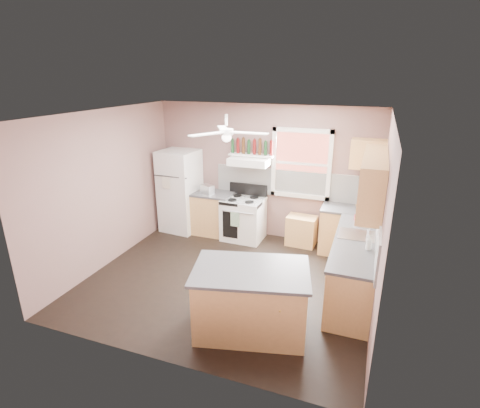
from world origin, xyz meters
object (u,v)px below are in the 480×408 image
(cart, at_px, (301,232))
(island, at_px, (251,301))
(refrigerator, at_px, (180,191))
(toaster, at_px, (207,189))
(stove, at_px, (243,219))

(cart, bearing_deg, island, -89.09)
(refrigerator, bearing_deg, toaster, 2.61)
(toaster, distance_m, cart, 2.09)
(island, bearing_deg, refrigerator, 119.08)
(stove, xyz_separation_m, cart, (1.18, 0.12, -0.15))
(refrigerator, distance_m, toaster, 0.66)
(toaster, xyz_separation_m, stove, (0.79, 0.00, -0.56))
(stove, distance_m, island, 2.91)
(toaster, height_order, island, toaster)
(cart, bearing_deg, refrigerator, -174.82)
(refrigerator, distance_m, island, 3.74)
(stove, bearing_deg, island, -66.80)
(cart, height_order, island, island)
(toaster, bearing_deg, island, -31.15)
(stove, xyz_separation_m, island, (1.07, -2.71, 0.00))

